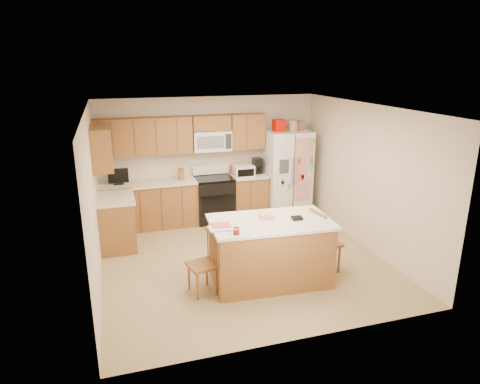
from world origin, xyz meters
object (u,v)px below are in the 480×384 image
object	(u,v)px
island	(270,251)
windsor_chair_right	(324,243)
windsor_chair_left	(203,264)
stove	(214,198)
refrigerator	(287,172)
windsor_chair_back	(262,237)

from	to	relation	value
island	windsor_chair_right	distance (m)	0.92
windsor_chair_left	windsor_chair_right	bearing A→B (deg)	2.79
stove	windsor_chair_left	world-z (taller)	stove
island	stove	bearing A→B (deg)	93.87
refrigerator	windsor_chair_right	size ratio (longest dim) A/B	2.04
windsor_chair_left	windsor_chair_right	distance (m)	1.93
stove	windsor_chair_right	bearing A→B (deg)	-67.64
stove	island	world-z (taller)	stove
island	windsor_chair_back	world-z (taller)	island
windsor_chair_right	windsor_chair_back	bearing A→B (deg)	144.97
windsor_chair_back	windsor_chair_right	xyz separation A→B (m)	(0.82, -0.57, 0.03)
stove	refrigerator	world-z (taller)	refrigerator
refrigerator	windsor_chair_left	distance (m)	3.65
island	windsor_chair_left	distance (m)	1.02
windsor_chair_left	windsor_chair_back	world-z (taller)	windsor_chair_back
island	windsor_chair_back	bearing A→B (deg)	81.12
stove	windsor_chair_left	xyz separation A→B (m)	(-0.83, -2.77, -0.04)
stove	refrigerator	bearing A→B (deg)	-2.30
refrigerator	windsor_chair_right	world-z (taller)	refrigerator
refrigerator	windsor_chair_left	world-z (taller)	refrigerator
island	windsor_chair_right	bearing A→B (deg)	3.79
refrigerator	island	xyz separation A→B (m)	(-1.39, -2.68, -0.43)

